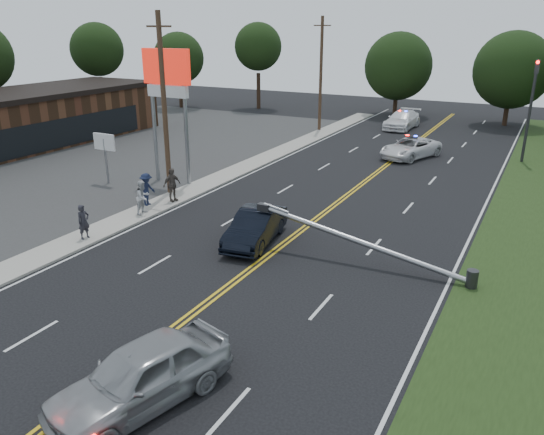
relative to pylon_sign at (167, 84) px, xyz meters
The scene contains 23 objects.
ground 18.50m from the pylon_sign, 53.13° to the right, with size 120.00×120.00×0.00m, color black.
parking_lot 11.92m from the pylon_sign, 157.17° to the right, with size 25.00×60.00×0.01m, color #2D2D2D.
sidewalk 7.46m from the pylon_sign, 62.30° to the right, with size 1.80×70.00×0.12m, color #9C978D.
centerline_yellow 12.73m from the pylon_sign, 20.85° to the right, with size 0.36×80.00×0.00m, color gold.
pylon_sign is the anchor object (origin of this frame).
small_sign 5.45m from the pylon_sign, 150.26° to the right, with size 1.60×0.14×3.10m.
traffic_signal 24.75m from the pylon_sign, 40.39° to the left, with size 0.28×0.41×7.05m.
fallen_streetlight 16.66m from the pylon_sign, 22.22° to the right, with size 9.36×0.44×1.91m.
utility_pole_mid 2.55m from the pylon_sign, 56.98° to the right, with size 1.60×0.28×10.00m.
utility_pole_far 20.06m from the pylon_sign, 86.28° to the left, with size 1.60×0.28×10.00m.
tree_3 30.00m from the pylon_sign, 142.56° to the left, with size 5.54×5.54×9.55m.
tree_4 32.18m from the pylon_sign, 126.20° to the left, with size 5.79×5.79×8.53m.
tree_5 31.36m from the pylon_sign, 109.53° to the left, with size 5.31×5.31×9.57m.
tree_6 32.59m from the pylon_sign, 81.22° to the left, with size 7.01×7.01×8.64m.
tree_7 35.09m from the pylon_sign, 62.54° to the left, with size 7.19×7.19×8.83m.
crashed_sedan 12.24m from the pylon_sign, 32.94° to the right, with size 1.60×4.59×1.51m, color black.
waiting_sedan 21.29m from the pylon_sign, 54.33° to the right, with size 2.01×5.00×1.70m, color #94969B.
emergency_a 18.39m from the pylon_sign, 49.84° to the left, with size 2.41×5.22×1.45m, color silver.
emergency_b 26.46m from the pylon_sign, 72.68° to the left, with size 2.30×5.66×1.64m, color white.
bystander_a 10.97m from the pylon_sign, 76.20° to the right, with size 0.58×0.38×1.60m, color #24232A.
bystander_b 7.87m from the pylon_sign, 66.37° to the right, with size 0.85×0.66×1.75m, color #B7B8BC.
bystander_c 6.90m from the pylon_sign, 68.98° to the right, with size 1.14×0.65×1.76m, color #171E39.
bystander_d 6.42m from the pylon_sign, 52.61° to the right, with size 1.09×0.45×1.86m, color #524942.
Camera 1 is at (9.82, -11.23, 9.30)m, focal length 35.00 mm.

